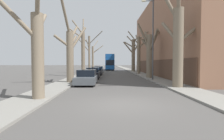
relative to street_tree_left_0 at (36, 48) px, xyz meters
The scene contains 19 objects.
ground_plane 5.58m from the street_tree_left_0, 11.49° to the right, with size 300.00×300.00×0.00m, color #4C4947.
sidewalk_left 49.13m from the street_tree_left_0, 90.50° to the left, with size 2.32×120.00×0.12m, color gray.
sidewalk_right 50.10m from the street_tree_left_0, 78.69° to the left, with size 2.32×120.00×0.12m, color gray.
building_facade_right 25.07m from the street_tree_left_0, 50.00° to the left, with size 10.08×30.63×12.56m.
street_tree_left_0 is the anchor object (origin of this frame).
street_tree_left_1 8.29m from the street_tree_left_0, 89.90° to the left, with size 2.91×4.27×8.05m.
street_tree_left_2 17.13m from the street_tree_left_0, 90.20° to the left, with size 2.39×1.99×9.12m.
street_tree_left_3 25.09m from the street_tree_left_0, 89.94° to the left, with size 4.64×3.37×8.20m.
street_tree_left_4 33.77m from the street_tree_left_0, 89.89° to the left, with size 2.82×2.52×7.89m.
street_tree_right_0 10.63m from the street_tree_left_0, 25.44° to the left, with size 3.58×4.22×8.10m.
street_tree_right_1 16.52m from the street_tree_left_0, 55.41° to the left, with size 3.50×4.42×7.29m.
street_tree_right_2 24.37m from the street_tree_left_0, 67.31° to the left, with size 4.40×3.08×8.31m.
street_tree_right_3 32.35m from the street_tree_left_0, 72.70° to the left, with size 4.59×2.82×8.72m.
double_decker_bus 41.64m from the street_tree_left_0, 84.21° to the left, with size 2.45×11.11×4.40m.
parked_car_0 7.62m from the street_tree_left_0, 75.58° to the left, with size 1.85×4.19×1.41m.
parked_car_1 13.89m from the street_tree_left_0, 82.39° to the left, with size 1.75×4.43×1.43m.
parked_car_2 20.57m from the street_tree_left_0, 84.90° to the left, with size 1.87×4.30×1.40m.
parked_car_3 27.01m from the street_tree_left_0, 86.13° to the left, with size 1.75×4.30×1.37m.
lamp_post 13.93m from the street_tree_left_0, 49.58° to the left, with size 1.40×0.20×9.28m.
Camera 1 is at (-0.74, -8.63, 2.07)m, focal length 28.00 mm.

